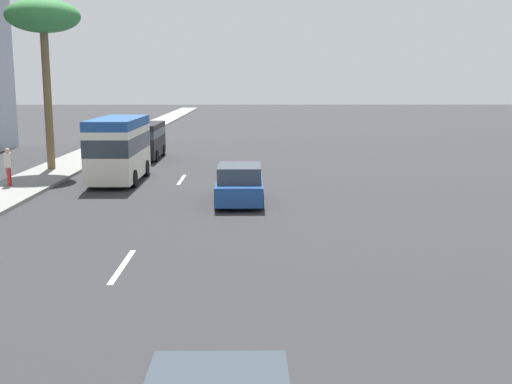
# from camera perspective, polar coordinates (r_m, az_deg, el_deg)

# --- Properties ---
(ground_plane) EXTENTS (198.00, 198.00, 0.00)m
(ground_plane) POSITION_cam_1_polar(r_m,az_deg,el_deg) (34.29, -6.40, 1.65)
(ground_plane) COLOR #2D2D30
(sidewalk_right) EXTENTS (162.00, 2.92, 0.15)m
(sidewalk_right) POSITION_cam_1_polar(r_m,az_deg,el_deg) (35.76, -18.11, 1.68)
(sidewalk_right) COLOR gray
(sidewalk_right) RESTS_ON ground_plane
(lane_stripe_mid) EXTENTS (3.20, 0.16, 0.01)m
(lane_stripe_mid) POSITION_cam_1_polar(r_m,az_deg,el_deg) (17.60, -12.02, -6.61)
(lane_stripe_mid) COLOR silver
(lane_stripe_mid) RESTS_ON ground_plane
(lane_stripe_far) EXTENTS (3.20, 0.16, 0.01)m
(lane_stripe_far) POSITION_cam_1_polar(r_m,az_deg,el_deg) (32.25, -6.77, 1.11)
(lane_stripe_far) COLOR silver
(lane_stripe_far) RESTS_ON ground_plane
(minibus_lead) EXTENTS (6.20, 2.28, 3.17)m
(minibus_lead) POSITION_cam_1_polar(r_m,az_deg,el_deg) (32.03, -12.33, 4.01)
(minibus_lead) COLOR silver
(minibus_lead) RESTS_ON ground_plane
(van_third) EXTENTS (5.32, 2.20, 2.29)m
(van_third) POSITION_cam_1_polar(r_m,az_deg,el_deg) (41.23, -10.13, 4.81)
(van_third) COLOR black
(van_third) RESTS_ON ground_plane
(car_fourth) EXTENTS (4.51, 1.95, 1.58)m
(car_fourth) POSITION_cam_1_polar(r_m,az_deg,el_deg) (26.00, -1.50, 0.69)
(car_fourth) COLOR #1E478C
(car_fourth) RESTS_ON ground_plane
(pedestrian_mid_block) EXTENTS (0.30, 0.35, 1.77)m
(pedestrian_mid_block) POSITION_cam_1_polar(r_m,az_deg,el_deg) (31.32, -21.55, 2.30)
(pedestrian_mid_block) COLOR red
(pedestrian_mid_block) RESTS_ON sidewalk_right
(palm_tree) EXTENTS (3.94, 3.94, 9.13)m
(palm_tree) POSITION_cam_1_polar(r_m,az_deg,el_deg) (36.63, -18.74, 14.56)
(palm_tree) COLOR brown
(palm_tree) RESTS_ON sidewalk_right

